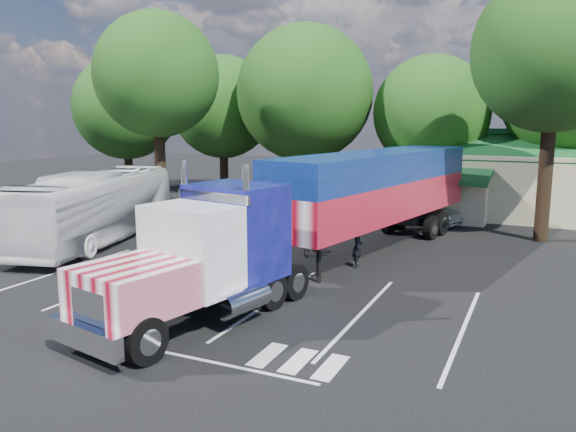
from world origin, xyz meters
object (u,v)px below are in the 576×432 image
at_px(semi_truck, 343,200).
at_px(silver_sedan, 422,212).
at_px(woman, 357,247).
at_px(bicycle, 311,244).
at_px(tour_bus, 97,207).

height_order(semi_truck, silver_sedan, semi_truck).
height_order(woman, silver_sedan, woman).
relative_size(semi_truck, woman, 13.32).
relative_size(semi_truck, bicycle, 13.65).
relative_size(woman, silver_sedan, 0.40).
relative_size(bicycle, tour_bus, 0.13).
bearing_deg(silver_sedan, tour_bus, 144.87).
distance_m(semi_truck, silver_sedan, 10.80).
bearing_deg(silver_sedan, semi_truck, -171.38).
distance_m(woman, bicycle, 3.06).
bearing_deg(bicycle, semi_truck, -31.32).
relative_size(semi_truck, tour_bus, 1.83).
bearing_deg(semi_truck, bicycle, 163.39).
height_order(semi_truck, woman, semi_truck).
xyz_separation_m(semi_truck, bicycle, (-1.90, 1.02, -2.32)).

